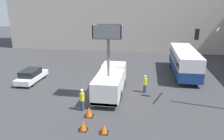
% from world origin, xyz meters
% --- Properties ---
extents(ground_plane, '(120.00, 120.00, 0.00)m').
position_xyz_m(ground_plane, '(0.00, 0.00, 0.00)').
color(ground_plane, '#38383A').
extents(utility_truck, '(2.45, 6.93, 6.86)m').
position_xyz_m(utility_truck, '(1.29, -0.08, 1.52)').
color(utility_truck, silver).
rests_on(utility_truck, ground_plane).
extents(city_bus, '(2.61, 10.13, 3.12)m').
position_xyz_m(city_bus, '(9.32, 7.79, 1.85)').
color(city_bus, navy).
rests_on(city_bus, ground_plane).
extents(traffic_light_pole, '(3.14, 2.88, 6.88)m').
position_xyz_m(traffic_light_pole, '(10.55, -1.30, 4.57)').
color(traffic_light_pole, slate).
rests_on(traffic_light_pole, ground_plane).
extents(road_worker_near_truck, '(0.38, 0.38, 1.92)m').
position_xyz_m(road_worker_near_truck, '(-0.47, -3.73, 0.97)').
color(road_worker_near_truck, navy).
rests_on(road_worker_near_truck, ground_plane).
extents(road_worker_directing, '(0.38, 0.38, 1.82)m').
position_xyz_m(road_worker_directing, '(4.60, 0.99, 0.91)').
color(road_worker_directing, navy).
rests_on(road_worker_directing, ground_plane).
extents(traffic_cone_near_truck, '(0.70, 0.70, 0.80)m').
position_xyz_m(traffic_cone_near_truck, '(0.32, -4.64, 0.38)').
color(traffic_cone_near_truck, black).
rests_on(traffic_cone_near_truck, ground_plane).
extents(traffic_cone_mid_road, '(0.62, 0.62, 0.71)m').
position_xyz_m(traffic_cone_mid_road, '(0.42, -6.62, 0.33)').
color(traffic_cone_mid_road, black).
rests_on(traffic_cone_mid_road, ground_plane).
extents(traffic_cone_far_side, '(0.61, 0.61, 0.70)m').
position_xyz_m(traffic_cone_far_side, '(1.93, -6.75, 0.33)').
color(traffic_cone_far_side, black).
rests_on(traffic_cone_far_side, ground_plane).
extents(parked_car_curbside, '(1.81, 4.65, 1.48)m').
position_xyz_m(parked_car_curbside, '(-8.17, 2.10, 0.75)').
color(parked_car_curbside, silver).
rests_on(parked_car_curbside, ground_plane).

